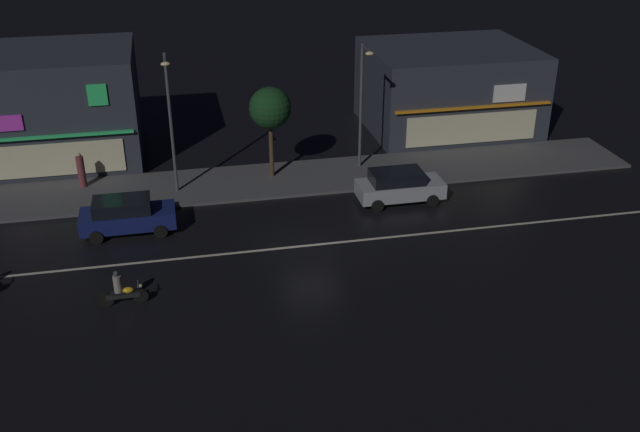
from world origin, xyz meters
The scene contains 13 objects.
ground_plane centered at (0.00, 0.00, 0.00)m, with size 140.00×140.00×0.00m, color black.
lane_divider_stripe centered at (0.00, 0.00, 0.01)m, with size 36.73×0.16×0.01m, color beige.
sidewalk_far centered at (0.00, 7.42, 0.07)m, with size 38.67×4.53×0.14m, color #4C4C4F.
storefront_left_block centered at (-11.60, 13.51, 3.07)m, with size 8.49×7.82×6.14m.
storefront_center_block centered at (11.60, 13.81, 2.55)m, with size 10.00×8.42×5.10m.
streetlamp_west centered at (-5.60, 6.74, 4.36)m, with size 0.44×1.64×7.16m.
streetlamp_mid centered at (4.43, 7.96, 4.19)m, with size 0.44×1.64×6.83m.
pedestrian_on_sidewalk centered at (-10.38, 8.50, 1.01)m, with size 0.39×0.39×1.89m.
street_tree centered at (-0.52, 7.85, 3.91)m, with size 2.19×2.19×4.91m.
parked_car_near_kerb centered at (-8.00, 3.06, 0.87)m, with size 4.30×1.98×1.67m.
parked_car_trailing centered at (5.27, 3.60, 0.87)m, with size 4.30×1.98×1.67m.
motorcycle_following centered at (-8.08, -3.17, 0.63)m, with size 1.90×0.60×1.52m.
traffic_cone centered at (5.91, 3.97, 0.28)m, with size 0.36×0.36×0.55m, color orange.
Camera 1 is at (-5.57, -28.36, 15.85)m, focal length 41.26 mm.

